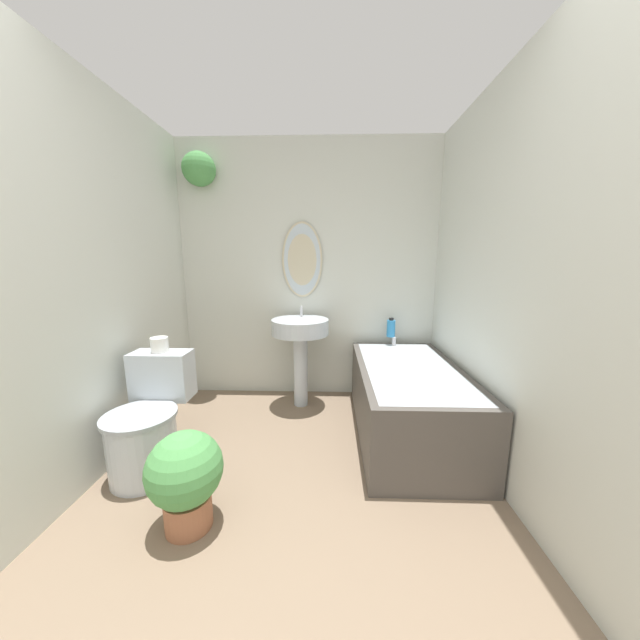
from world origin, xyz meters
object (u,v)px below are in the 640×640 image
(pedestal_sink, at_px, (300,337))
(bathtub, at_px, (408,399))
(shampoo_bottle, at_px, (391,328))
(toilet, at_px, (149,424))
(toilet_paper_roll, at_px, (160,345))
(potted_plant, at_px, (185,475))

(pedestal_sink, bearing_deg, bathtub, -28.48)
(bathtub, bearing_deg, shampoo_bottle, 92.30)
(bathtub, xyz_separation_m, shampoo_bottle, (-0.03, 0.64, 0.41))
(bathtub, bearing_deg, toilet, -164.40)
(shampoo_bottle, xyz_separation_m, toilet_paper_roll, (-1.71, -0.91, 0.07))
(pedestal_sink, xyz_separation_m, bathtub, (0.86, -0.47, -0.36))
(potted_plant, bearing_deg, pedestal_sink, 72.70)
(shampoo_bottle, height_order, toilet_paper_roll, toilet_paper_roll)
(shampoo_bottle, bearing_deg, toilet, -146.57)
(toilet, distance_m, toilet_paper_roll, 0.51)
(potted_plant, xyz_separation_m, toilet_paper_roll, (-0.44, 0.66, 0.48))
(pedestal_sink, bearing_deg, shampoo_bottle, 11.91)
(shampoo_bottle, distance_m, potted_plant, 2.06)
(bathtub, distance_m, toilet_paper_roll, 1.82)
(shampoo_bottle, bearing_deg, potted_plant, -128.90)
(bathtub, xyz_separation_m, toilet_paper_roll, (-1.73, -0.27, 0.48))
(potted_plant, bearing_deg, bathtub, 35.70)
(potted_plant, bearing_deg, toilet_paper_roll, 123.43)
(toilet, distance_m, pedestal_sink, 1.33)
(shampoo_bottle, xyz_separation_m, potted_plant, (-1.27, -1.57, -0.41))
(bathtub, height_order, potted_plant, bathtub)
(shampoo_bottle, distance_m, toilet_paper_roll, 1.94)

